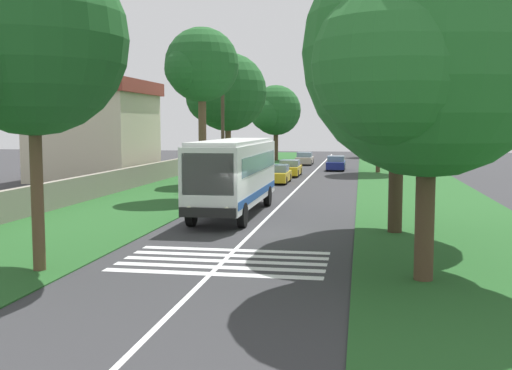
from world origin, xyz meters
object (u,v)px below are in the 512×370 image
object	(u,v)px
roadside_tree_left_0	(26,45)
roadside_building	(95,130)
trailing_car_2	(336,164)
roadside_tree_right_3	(371,111)
roadside_tree_right_1	(423,59)
trailing_car_1	(290,169)
coach_bus	(235,172)
utility_pole	(223,124)
roadside_tree_right_2	(377,86)
roadside_tree_right_0	(392,45)
roadside_tree_left_3	(226,94)
trailing_car_0	(278,174)
roadside_tree_left_2	(201,67)
roadside_tree_left_1	(275,112)
trailing_car_3	(305,159)

from	to	relation	value
roadside_tree_left_0	roadside_building	bearing A→B (deg)	20.77
trailing_car_2	roadside_tree_right_3	xyz separation A→B (m)	(26.85, -3.73, 5.73)
roadside_tree_right_3	roadside_tree_right_1	bearing A→B (deg)	-179.68
trailing_car_2	roadside_building	size ratio (longest dim) A/B	0.44
trailing_car_1	coach_bus	bearing A→B (deg)	179.81
utility_pole	roadside_tree_right_1	bearing A→B (deg)	-154.92
roadside_tree_left_0	roadside_tree_right_2	xyz separation A→B (m)	(41.98, -11.25, 1.25)
roadside_tree_right_0	roadside_building	world-z (taller)	roadside_tree_right_0
roadside_tree_left_3	roadside_tree_right_0	world-z (taller)	roadside_tree_right_0
trailing_car_0	roadside_tree_left_2	bearing A→B (deg)	161.66
trailing_car_1	roadside_building	distance (m)	16.84
trailing_car_1	roadside_tree_right_1	xyz separation A→B (m)	(-35.66, -7.82, 5.66)
trailing_car_0	roadside_tree_left_3	world-z (taller)	roadside_tree_left_3
roadside_tree_left_0	trailing_car_2	bearing A→B (deg)	-9.46
roadside_building	roadside_tree_right_2	bearing A→B (deg)	-63.41
roadside_tree_right_0	utility_pole	size ratio (longest dim) A/B	1.32
roadside_tree_left_1	roadside_tree_left_3	size ratio (longest dim) A/B	0.95
coach_bus	trailing_car_2	world-z (taller)	coach_bus
roadside_tree_right_0	roadside_tree_right_2	bearing A→B (deg)	-0.39
roadside_tree_left_0	roadside_building	size ratio (longest dim) A/B	1.01
coach_bus	trailing_car_3	distance (m)	39.65
roadside_tree_right_3	utility_pole	size ratio (longest dim) A/B	1.02
roadside_tree_left_0	roadside_tree_right_3	xyz separation A→B (m)	(71.30, -11.14, -0.43)
trailing_car_3	roadside_tree_right_3	size ratio (longest dim) A/B	0.49
roadside_tree_right_2	roadside_tree_left_1	bearing A→B (deg)	33.80
roadside_tree_left_2	roadside_tree_right_2	size ratio (longest dim) A/B	0.91
roadside_tree_left_3	utility_pole	size ratio (longest dim) A/B	1.14
coach_bus	trailing_car_2	size ratio (longest dim) A/B	2.60
roadside_tree_left_3	trailing_car_2	bearing A→B (deg)	-26.28
trailing_car_0	roadside_tree_left_0	xyz separation A→B (m)	(-30.07, 3.51, 6.16)
roadside_tree_right_0	roadside_tree_right_3	world-z (taller)	roadside_tree_right_0
trailing_car_0	trailing_car_1	bearing A→B (deg)	-1.80
trailing_car_3	utility_pole	xyz separation A→B (m)	(-27.62, 3.24, 3.85)
coach_bus	roadside_tree_right_2	bearing A→B (deg)	-14.69
trailing_car_3	roadside_tree_right_0	distance (m)	45.02
roadside_tree_right_2	roadside_tree_right_3	size ratio (longest dim) A/B	1.29
utility_pole	roadside_building	xyz separation A→B (m)	(5.61, 11.93, -0.44)
roadside_tree_right_1	roadside_tree_right_2	xyz separation A→B (m)	(40.94, 0.28, 1.75)
roadside_tree_right_2	utility_pole	distance (m)	20.54
roadside_tree_left_2	roadside_tree_left_0	bearing A→B (deg)	179.62
roadside_tree_left_0	coach_bus	bearing A→B (deg)	-15.70
roadside_building	roadside_tree_right_3	bearing A→B (deg)	-29.14
coach_bus	trailing_car_1	size ratio (longest dim) A/B	2.60
roadside_tree_left_2	roadside_building	distance (m)	16.32
trailing_car_1	roadside_building	bearing A→B (deg)	111.90
coach_bus	utility_pole	distance (m)	12.67
trailing_car_0	roadside_tree_left_2	world-z (taller)	roadside_tree_left_2
trailing_car_1	roadside_tree_left_0	distance (m)	37.40
roadside_tree_left_3	roadside_tree_right_3	world-z (taller)	roadside_tree_left_3
trailing_car_1	trailing_car_2	world-z (taller)	same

